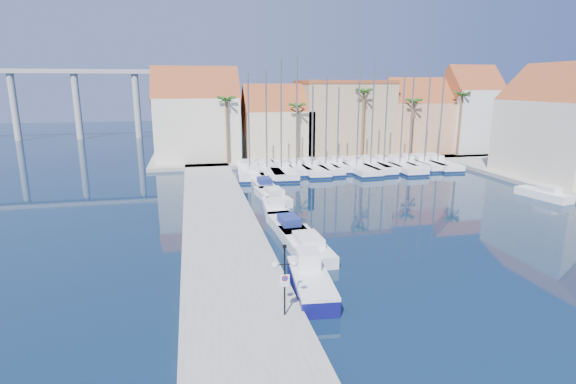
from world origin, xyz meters
The scene contains 39 objects.
ground centered at (0.00, 0.00, 0.00)m, with size 260.00×260.00×0.00m, color black.
quay_west centered at (-9.00, 13.50, 0.25)m, with size 6.00×77.00×0.50m, color gray.
shore_north centered at (10.00, 48.00, 0.25)m, with size 54.00×16.00×0.50m, color gray.
lamp_post centered at (-7.00, -1.67, 2.87)m, with size 1.23×0.37×3.61m.
fishing_boat centered at (-4.84, 1.50, 0.69)m, with size 2.51×6.07×2.07m.
motorboat_west_0 centered at (-3.56, 7.61, 0.51)m, with size 2.61×7.36×1.40m.
motorboat_west_1 centered at (-3.89, 12.18, 0.51)m, with size 2.38×6.36×1.40m.
motorboat_west_2 centered at (-3.84, 17.48, 0.51)m, with size 2.46×6.32×1.40m.
motorboat_west_3 centered at (-3.29, 21.92, 0.51)m, with size 2.85×6.92×1.40m.
motorboat_west_4 centered at (-3.34, 27.18, 0.51)m, with size 2.08×6.17×1.40m.
motorboat_west_5 centered at (-3.49, 33.81, 0.51)m, with size 2.69×7.56×1.40m.
motorboat_west_6 centered at (-3.51, 38.64, 0.51)m, with size 2.54×6.84×1.40m.
motorboat_east_1 centered at (24.02, 16.89, 0.51)m, with size 2.86×5.82×1.40m.
sailboat_0 centered at (-3.78, 35.88, 0.56)m, with size 4.00×11.94×12.62m.
sailboat_1 centered at (-1.64, 35.65, 0.57)m, with size 3.13×11.50×13.10m.
sailboat_2 centered at (0.20, 35.25, 0.59)m, with size 3.61×11.61×14.49m.
sailboat_3 centered at (2.43, 36.27, 0.67)m, with size 2.76×8.36×14.85m.
sailboat_4 centered at (4.48, 36.03, 0.56)m, with size 3.08×10.83×11.28m.
sailboat_5 centered at (6.28, 35.93, 0.60)m, with size 3.06×9.38×12.36m.
sailboat_6 centered at (8.34, 36.95, 0.59)m, with size 2.74×8.46×11.00m.
sailboat_7 centered at (10.47, 35.53, 0.58)m, with size 3.65×11.68×13.60m.
sailboat_8 centered at (12.65, 35.99, 0.59)m, with size 3.73×11.51×14.32m.
sailboat_9 centered at (14.86, 36.31, 0.61)m, with size 3.20×9.49×13.33m.
sailboat_10 centered at (16.61, 35.28, 0.57)m, with size 3.40×11.52×13.06m.
sailboat_11 centered at (18.76, 36.74, 0.61)m, with size 2.65×9.35×13.47m.
sailboat_12 centered at (20.81, 36.14, 0.61)m, with size 2.61×9.62×13.96m.
sailboat_13 centered at (22.83, 36.06, 0.59)m, with size 3.55×11.11×13.86m.
building_0 centered at (-10.00, 47.00, 6.52)m, with size 12.30×9.00×13.50m.
building_1 centered at (2.00, 47.00, 5.30)m, with size 10.30×8.00×11.00m.
building_2 centered at (13.00, 48.00, 6.26)m, with size 14.20×10.20×11.50m.
building_3 centered at (25.00, 47.00, 5.86)m, with size 10.30×8.00×12.00m.
building_4 centered at (34.00, 46.00, 6.97)m, with size 8.30×8.00×14.00m.
building_6 centered at (32.00, 24.00, 6.52)m, with size 9.00×14.30×13.50m.
palm_0 centered at (-6.00, 42.00, 9.08)m, with size 2.60×2.60×10.15m.
palm_1 centered at (4.00, 42.00, 8.14)m, with size 2.60×2.60×9.15m.
palm_2 centered at (14.00, 42.00, 10.02)m, with size 2.60×2.60×11.15m.
palm_3 centered at (22.00, 42.00, 8.61)m, with size 2.60×2.60×9.65m.
palm_4 centered at (30.00, 42.00, 9.55)m, with size 2.60×2.60×10.65m.
viaduct centered at (-39.07, 82.00, 10.25)m, with size 48.00×2.20×14.45m.
Camera 1 is at (-11.04, -21.03, 11.39)m, focal length 28.00 mm.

